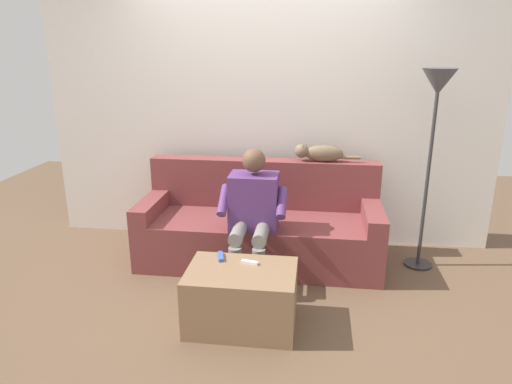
# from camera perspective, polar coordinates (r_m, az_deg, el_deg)

# --- Properties ---
(ground_plane) EXTENTS (8.00, 8.00, 0.00)m
(ground_plane) POSITION_cam_1_polar(r_m,az_deg,el_deg) (3.66, -0.93, -13.12)
(ground_plane) COLOR brown
(back_wall) EXTENTS (4.24, 0.06, 2.78)m
(back_wall) POSITION_cam_1_polar(r_m,az_deg,el_deg) (4.43, 1.40, 11.40)
(back_wall) COLOR silver
(back_wall) RESTS_ON ground
(couch) EXTENTS (2.10, 0.80, 0.87)m
(couch) POSITION_cam_1_polar(r_m,az_deg,el_deg) (4.19, 0.53, -4.40)
(couch) COLOR brown
(couch) RESTS_ON ground
(coffee_table) EXTENTS (0.74, 0.51, 0.42)m
(coffee_table) POSITION_cam_1_polar(r_m,az_deg,el_deg) (3.28, -1.78, -12.79)
(coffee_table) COLOR #8C6B4C
(coffee_table) RESTS_ON ground
(person_solo_seated) EXTENTS (0.54, 0.59, 1.09)m
(person_solo_seated) POSITION_cam_1_polar(r_m,az_deg,el_deg) (3.72, -0.40, -2.12)
(person_solo_seated) COLOR #5B3370
(person_solo_seated) RESTS_ON ground
(cat_on_backrest) EXTENTS (0.58, 0.13, 0.16)m
(cat_on_backrest) POSITION_cam_1_polar(r_m,az_deg,el_deg) (4.21, 7.68, 4.79)
(cat_on_backrest) COLOR #756047
(cat_on_backrest) RESTS_ON couch
(remote_white) EXTENTS (0.12, 0.06, 0.02)m
(remote_white) POSITION_cam_1_polar(r_m,az_deg,el_deg) (3.26, -0.77, -8.62)
(remote_white) COLOR white
(remote_white) RESTS_ON coffee_table
(remote_blue) EXTENTS (0.07, 0.14, 0.02)m
(remote_blue) POSITION_cam_1_polar(r_m,az_deg,el_deg) (3.35, -4.35, -7.88)
(remote_blue) COLOR #3860B7
(remote_blue) RESTS_ON coffee_table
(floor_lamp) EXTENTS (0.27, 0.27, 1.70)m
(floor_lamp) POSITION_cam_1_polar(r_m,az_deg,el_deg) (4.03, 21.22, 10.17)
(floor_lamp) COLOR #2D2D2D
(floor_lamp) RESTS_ON ground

